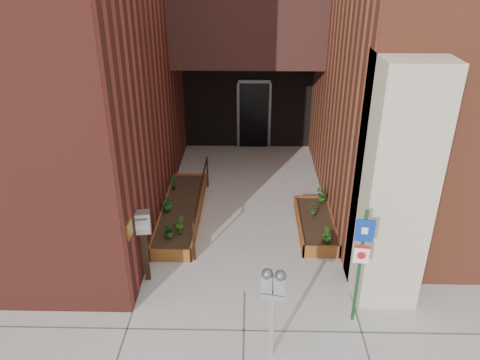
{
  "coord_description": "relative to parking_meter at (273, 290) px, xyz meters",
  "views": [
    {
      "loc": [
        0.07,
        -6.96,
        5.85
      ],
      "look_at": [
        -0.12,
        1.8,
        1.47
      ],
      "focal_mm": 35.0,
      "sensor_mm": 36.0,
      "label": 1
    }
  ],
  "objects": [
    {
      "name": "handrail",
      "position": [
        -1.49,
        4.13,
        -0.53
      ],
      "size": [
        0.04,
        3.34,
        0.9
      ],
      "color": "black",
      "rests_on": "ground"
    },
    {
      "name": "shrub_right_b",
      "position": [
        1.12,
        3.84,
        -0.79
      ],
      "size": [
        0.22,
        0.22,
        0.38
      ],
      "primitive_type": "imported",
      "rotation": [
        0.0,
        0.0,
        3.23
      ],
      "color": "#205618",
      "rests_on": "planter_right"
    },
    {
      "name": "ground",
      "position": [
        -0.44,
        1.48,
        -1.28
      ],
      "size": [
        80.0,
        80.0,
        0.0
      ],
      "primitive_type": "plane",
      "color": "#9E9991",
      "rests_on": "ground"
    },
    {
      "name": "shrub_right_a",
      "position": [
        1.27,
        2.78,
        -0.81
      ],
      "size": [
        0.27,
        0.27,
        0.34
      ],
      "primitive_type": "imported",
      "rotation": [
        0.0,
        0.0,
        0.94
      ],
      "color": "#1D5117",
      "rests_on": "planter_right"
    },
    {
      "name": "parking_meter",
      "position": [
        0.0,
        0.0,
        0.0
      ],
      "size": [
        0.38,
        0.21,
        1.65
      ],
      "color": "#A3A3A5",
      "rests_on": "ground"
    },
    {
      "name": "shrub_left_d",
      "position": [
        -2.29,
        5.11,
        -0.79
      ],
      "size": [
        0.28,
        0.28,
        0.38
      ],
      "primitive_type": "imported",
      "rotation": [
        0.0,
        0.0,
        5.39
      ],
      "color": "#164F1A",
      "rests_on": "planter_left"
    },
    {
      "name": "planter_left",
      "position": [
        -1.99,
        4.18,
        -1.15
      ],
      "size": [
        0.9,
        3.6,
        0.3
      ],
      "color": "brown",
      "rests_on": "ground"
    },
    {
      "name": "sign_post",
      "position": [
        1.46,
        0.79,
        0.08
      ],
      "size": [
        0.3,
        0.09,
        2.2
      ],
      "color": "#153B1F",
      "rests_on": "ground"
    },
    {
      "name": "planter_right",
      "position": [
        1.16,
        3.68,
        -1.15
      ],
      "size": [
        0.8,
        2.2,
        0.3
      ],
      "color": "brown",
      "rests_on": "ground"
    },
    {
      "name": "shrub_left_c",
      "position": [
        -2.29,
        4.0,
        -0.78
      ],
      "size": [
        0.3,
        0.3,
        0.39
      ],
      "primitive_type": "imported",
      "rotation": [
        0.0,
        0.0,
        3.63
      ],
      "color": "#17521C",
      "rests_on": "planter_left"
    },
    {
      "name": "shrub_right_c",
      "position": [
        1.41,
        4.48,
        -0.81
      ],
      "size": [
        0.43,
        0.43,
        0.34
      ],
      "primitive_type": "imported",
      "rotation": [
        0.0,
        0.0,
        4.1
      ],
      "color": "#265317",
      "rests_on": "planter_right"
    },
    {
      "name": "shrub_left_a",
      "position": [
        -2.06,
        2.9,
        -0.82
      ],
      "size": [
        0.42,
        0.42,
        0.33
      ],
      "primitive_type": "imported",
      "rotation": [
        0.0,
        0.0,
        0.71
      ],
      "color": "#1A4E16",
      "rests_on": "planter_left"
    },
    {
      "name": "shrub_left_b",
      "position": [
        -1.86,
        3.09,
        -0.79
      ],
      "size": [
        0.24,
        0.24,
        0.37
      ],
      "primitive_type": "imported",
      "rotation": [
        0.0,
        0.0,
        1.8
      ],
      "color": "#2D621C",
      "rests_on": "planter_left"
    },
    {
      "name": "payment_dropbox",
      "position": [
        -2.34,
        1.84,
        -0.19
      ],
      "size": [
        0.33,
        0.27,
        1.51
      ],
      "color": "black",
      "rests_on": "ground"
    }
  ]
}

